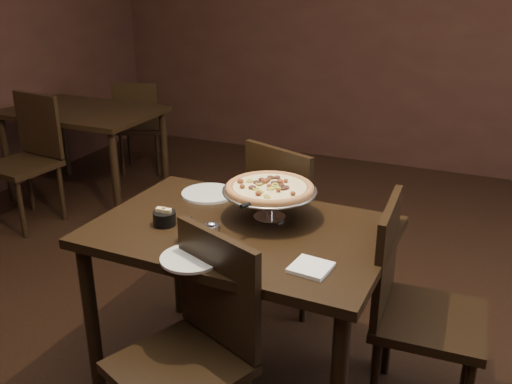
% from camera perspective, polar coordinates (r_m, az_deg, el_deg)
% --- Properties ---
extents(room, '(6.04, 7.04, 2.84)m').
position_cam_1_polar(room, '(2.38, -0.16, 9.97)').
color(room, black).
rests_on(room, ground).
extents(dining_table, '(1.31, 0.89, 0.81)m').
position_cam_1_polar(dining_table, '(2.57, -1.48, -5.73)').
color(dining_table, black).
rests_on(dining_table, ground).
extents(background_table, '(1.24, 0.82, 0.77)m').
position_cam_1_polar(background_table, '(5.04, -16.88, 6.77)').
color(background_table, black).
rests_on(background_table, ground).
extents(pizza_stand, '(0.43, 0.43, 0.18)m').
position_cam_1_polar(pizza_stand, '(2.56, 1.37, 0.37)').
color(pizza_stand, silver).
rests_on(pizza_stand, dining_table).
extents(parmesan_shaker, '(0.06, 0.06, 0.11)m').
position_cam_1_polar(parmesan_shaker, '(2.40, -7.03, -3.73)').
color(parmesan_shaker, beige).
rests_on(parmesan_shaker, dining_table).
extents(pepper_flake_shaker, '(0.07, 0.07, 0.12)m').
position_cam_1_polar(pepper_flake_shaker, '(2.33, -4.43, -4.39)').
color(pepper_flake_shaker, maroon).
rests_on(pepper_flake_shaker, dining_table).
extents(packet_caddy, '(0.10, 0.10, 0.08)m').
position_cam_1_polar(packet_caddy, '(2.57, -9.15, -2.56)').
color(packet_caddy, black).
rests_on(packet_caddy, dining_table).
extents(napkin_stack, '(0.16, 0.16, 0.02)m').
position_cam_1_polar(napkin_stack, '(2.20, 5.52, -7.52)').
color(napkin_stack, white).
rests_on(napkin_stack, dining_table).
extents(plate_left, '(0.27, 0.27, 0.01)m').
position_cam_1_polar(plate_left, '(2.89, -4.78, -0.14)').
color(plate_left, silver).
rests_on(plate_left, dining_table).
extents(plate_near, '(0.25, 0.25, 0.01)m').
position_cam_1_polar(plate_near, '(2.27, -6.49, -6.60)').
color(plate_near, silver).
rests_on(plate_near, dining_table).
extents(serving_spatula, '(0.15, 0.15, 0.02)m').
position_cam_1_polar(serving_spatula, '(2.41, -0.43, -1.16)').
color(serving_spatula, silver).
rests_on(serving_spatula, pizza_stand).
extents(chair_far, '(0.60, 0.60, 0.99)m').
position_cam_1_polar(chair_far, '(3.26, 3.67, -2.71)').
color(chair_far, black).
rests_on(chair_far, ground).
extents(chair_near, '(0.59, 0.59, 0.96)m').
position_cam_1_polar(chair_near, '(2.29, -6.19, -15.01)').
color(chair_near, black).
rests_on(chair_near, ground).
extents(chair_side, '(0.48, 0.48, 0.98)m').
position_cam_1_polar(chair_side, '(2.58, 15.41, -10.66)').
color(chair_side, black).
rests_on(chair_side, ground).
extents(bg_chair_far, '(0.55, 0.55, 0.90)m').
position_cam_1_polar(bg_chair_far, '(5.59, -11.56, 6.75)').
color(bg_chair_far, black).
rests_on(bg_chair_far, ground).
extents(bg_chair_near, '(0.52, 0.52, 0.99)m').
position_cam_1_polar(bg_chair_near, '(4.70, -21.82, 3.48)').
color(bg_chair_near, black).
rests_on(bg_chair_near, ground).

